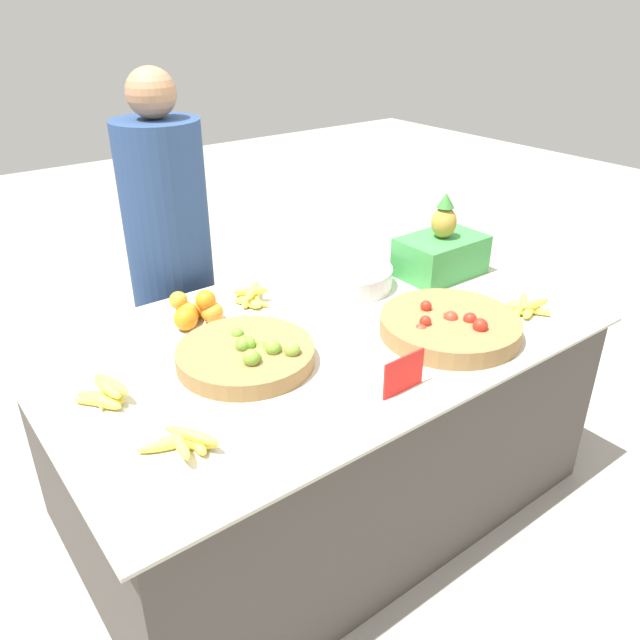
# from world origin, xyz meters

# --- Properties ---
(ground_plane) EXTENTS (12.00, 12.00, 0.00)m
(ground_plane) POSITION_xyz_m (0.00, 0.00, 0.00)
(ground_plane) COLOR #A39E93
(market_table) EXTENTS (1.87, 1.14, 0.73)m
(market_table) POSITION_xyz_m (0.00, 0.00, 0.36)
(market_table) COLOR #4C4742
(market_table) RESTS_ON ground_plane
(lime_bowl) EXTENTS (0.44, 0.44, 0.10)m
(lime_bowl) POSITION_xyz_m (-0.30, -0.02, 0.76)
(lime_bowl) COLOR olive
(lime_bowl) RESTS_ON market_table
(tomato_basket) EXTENTS (0.48, 0.48, 0.10)m
(tomato_basket) POSITION_xyz_m (0.35, -0.28, 0.76)
(tomato_basket) COLOR olive
(tomato_basket) RESTS_ON market_table
(orange_pile) EXTENTS (0.18, 0.16, 0.12)m
(orange_pile) POSITION_xyz_m (-0.31, 0.33, 0.77)
(orange_pile) COLOR orange
(orange_pile) RESTS_ON market_table
(metal_bowl) EXTENTS (0.36, 0.36, 0.08)m
(metal_bowl) POSITION_xyz_m (0.32, 0.25, 0.77)
(metal_bowl) COLOR silver
(metal_bowl) RESTS_ON market_table
(price_sign) EXTENTS (0.16, 0.01, 0.12)m
(price_sign) POSITION_xyz_m (-0.02, -0.43, 0.79)
(price_sign) COLOR red
(price_sign) RESTS_ON market_table
(produce_crate) EXTENTS (0.35, 0.23, 0.35)m
(produce_crate) POSITION_xyz_m (0.70, 0.10, 0.82)
(produce_crate) COLOR green
(produce_crate) RESTS_ON market_table
(banana_bunch_front_left) EXTENTS (0.15, 0.18, 0.06)m
(banana_bunch_front_left) POSITION_xyz_m (-0.73, 0.05, 0.75)
(banana_bunch_front_left) COLOR #EFDB4C
(banana_bunch_front_left) RESTS_ON market_table
(banana_bunch_front_center) EXTENTS (0.15, 0.16, 0.06)m
(banana_bunch_front_center) POSITION_xyz_m (-0.07, 0.34, 0.75)
(banana_bunch_front_center) COLOR #EFDB4C
(banana_bunch_front_center) RESTS_ON market_table
(banana_bunch_middle_left) EXTENTS (0.17, 0.17, 0.06)m
(banana_bunch_middle_left) POSITION_xyz_m (0.70, -0.34, 0.75)
(banana_bunch_middle_left) COLOR #EFDB4C
(banana_bunch_middle_left) RESTS_ON market_table
(banana_bunch_back_center) EXTENTS (0.19, 0.16, 0.06)m
(banana_bunch_back_center) POSITION_xyz_m (-0.65, -0.29, 0.75)
(banana_bunch_back_center) COLOR #EFDB4C
(banana_bunch_back_center) RESTS_ON market_table
(vendor_person) EXTENTS (0.35, 0.35, 1.53)m
(vendor_person) POSITION_xyz_m (-0.16, 0.83, 0.70)
(vendor_person) COLOR navy
(vendor_person) RESTS_ON ground_plane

